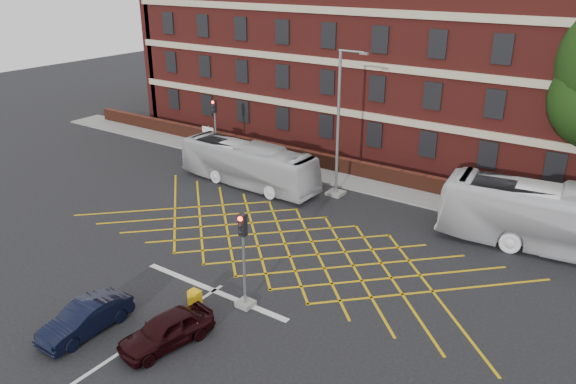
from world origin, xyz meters
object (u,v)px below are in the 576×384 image
Objects in this scene: traffic_light_far at (216,133)px; direction_signs at (208,137)px; car_maroon at (167,330)px; bus_right at (568,221)px; traffic_light_near at (244,269)px; bus_left at (248,165)px; car_navy at (85,318)px; street_lamp at (338,148)px; utility_cabinet at (195,300)px.

traffic_light_far is 1.94× the size of direction_signs.
car_maroon is 22.88m from traffic_light_far.
traffic_light_near is at bearing 134.71° from bus_right.
bus_right is at bearing -82.47° from bus_left.
traffic_light_far reaches higher than car_navy.
traffic_light_far is at bearing 3.95° from direction_signs.
street_lamp is (-13.17, 0.10, 1.37)m from bus_right.
bus_right is 3.23× the size of car_navy.
car_maroon is at bearing -102.19° from traffic_light_near.
bus_right is 19.87m from car_maroon.
bus_left is 2.35× the size of traffic_light_far.
traffic_light_near is 13.37m from street_lamp.
traffic_light_near is at bearing 89.68° from car_maroon.
car_navy is at bearing -161.31° from bus_left.
bus_left is at bearing 105.93° from car_navy.
bus_right is at bearing 68.50° from car_maroon.
bus_left reaches higher than utility_cabinet.
bus_left is at bearing 88.01° from bus_right.
street_lamp is 9.88× the size of utility_cabinet.
street_lamp is 14.68m from utility_cabinet.
car_navy is 22.52m from direction_signs.
bus_left is 14.16m from traffic_light_near.
street_lamp is (-2.26, 16.66, 2.45)m from car_maroon.
traffic_light_near is 21.04m from direction_signs.
traffic_light_near is at bearing -76.70° from street_lamp.
utility_cabinet is at bearing 119.52° from car_maroon.
car_navy is 0.43× the size of street_lamp.
bus_left is 16.87m from car_maroon.
car_maroon is at bearing -53.14° from traffic_light_far.
traffic_light_near is 1.94× the size of direction_signs.
bus_left is 16.84m from car_navy.
bus_right is at bearing 51.33° from car_navy.
direction_signs is at bearing 130.67° from utility_cabinet.
bus_left is 6.15m from street_lamp.
car_navy is at bearing -146.51° from car_maroon.
direction_signs is (-25.33, 1.67, -0.34)m from bus_right.
traffic_light_far reaches higher than bus_left.
bus_left is at bearing 129.81° from car_maroon.
traffic_light_near is 20.56m from traffic_light_far.
traffic_light_near reaches higher than car_navy.
bus_right is 5.61× the size of direction_signs.
utility_cabinet is (-1.54, -1.41, -1.31)m from traffic_light_near.
traffic_light_near is (0.80, 3.72, 1.13)m from car_maroon.
car_navy is 4.33m from utility_cabinet.
traffic_light_near is at bearing 42.57° from utility_cabinet.
bus_right reaches higher than bus_left.
direction_signs is (-11.24, 19.50, 0.75)m from car_navy.
utility_cabinet is (2.45, 3.57, -0.17)m from car_navy.
bus_left is 1.12× the size of street_lamp.
street_lamp reaches higher than utility_cabinet.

